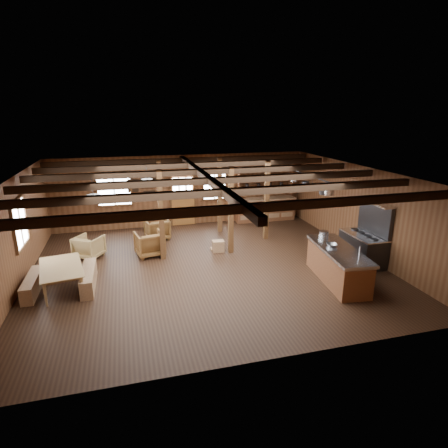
% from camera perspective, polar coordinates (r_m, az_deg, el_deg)
% --- Properties ---
extents(room, '(10.04, 9.04, 2.84)m').
position_cam_1_polar(room, '(10.70, -2.62, 0.33)').
color(room, black).
rests_on(room, ground).
extents(ceiling_joists, '(9.80, 8.82, 0.18)m').
position_cam_1_polar(ceiling_joists, '(10.58, -2.92, 7.25)').
color(ceiling_joists, black).
rests_on(ceiling_joists, ceiling).
extents(timber_posts, '(3.95, 2.35, 2.80)m').
position_cam_1_polar(timber_posts, '(12.77, -2.36, 3.09)').
color(timber_posts, '#492615').
rests_on(timber_posts, floor).
extents(back_door, '(1.02, 0.08, 2.15)m').
position_cam_1_polar(back_door, '(15.07, -6.26, 3.13)').
color(back_door, brown).
rests_on(back_door, floor).
extents(window_back_left, '(1.32, 0.06, 1.32)m').
position_cam_1_polar(window_back_left, '(14.77, -16.40, 5.11)').
color(window_back_left, white).
rests_on(window_back_left, wall_back).
extents(window_back_right, '(1.02, 0.06, 1.32)m').
position_cam_1_polar(window_back_right, '(15.17, -1.47, 6.10)').
color(window_back_right, white).
rests_on(window_back_right, wall_back).
extents(window_left, '(0.14, 1.24, 1.32)m').
position_cam_1_polar(window_left, '(11.25, -28.73, 0.09)').
color(window_left, white).
rests_on(window_left, wall_back).
extents(notice_boards, '(1.08, 0.03, 0.90)m').
position_cam_1_polar(notice_boards, '(14.77, -12.13, 5.58)').
color(notice_boards, beige).
rests_on(notice_boards, wall_back).
extents(back_counter, '(2.55, 0.60, 2.45)m').
position_cam_1_polar(back_counter, '(15.76, 6.23, 2.70)').
color(back_counter, '#5B311B').
rests_on(back_counter, floor).
extents(pendant_lamps, '(1.86, 2.36, 0.66)m').
position_cam_1_polar(pendant_lamps, '(11.24, -15.12, 5.04)').
color(pendant_lamps, '#2C2B2E').
rests_on(pendant_lamps, ceiling).
extents(pot_rack, '(0.39, 3.00, 0.45)m').
position_cam_1_polar(pot_rack, '(11.87, 12.65, 5.96)').
color(pot_rack, '#2C2B2E').
rests_on(pot_rack, ceiling).
extents(kitchen_island, '(1.16, 2.58, 1.20)m').
position_cam_1_polar(kitchen_island, '(10.57, 16.93, -5.95)').
color(kitchen_island, '#5B311B').
rests_on(kitchen_island, floor).
extents(step_stool, '(0.44, 0.33, 0.37)m').
position_cam_1_polar(step_stool, '(12.29, -0.90, -3.39)').
color(step_stool, brown).
rests_on(step_stool, floor).
extents(commercial_range, '(0.80, 1.55, 1.92)m').
position_cam_1_polar(commercial_range, '(12.03, 20.62, -2.77)').
color(commercial_range, '#2C2B2E').
rests_on(commercial_range, floor).
extents(dining_table, '(1.30, 1.94, 0.63)m').
position_cam_1_polar(dining_table, '(10.61, -23.24, -7.52)').
color(dining_table, '#997445').
rests_on(dining_table, floor).
extents(bench_wall, '(0.29, 1.56, 0.43)m').
position_cam_1_polar(bench_wall, '(10.80, -27.14, -8.20)').
color(bench_wall, brown).
rests_on(bench_wall, floor).
extents(bench_aisle, '(0.32, 1.70, 0.47)m').
position_cam_1_polar(bench_aisle, '(10.56, -19.92, -7.72)').
color(bench_aisle, brown).
rests_on(bench_aisle, floor).
extents(armchair_a, '(0.97, 0.99, 0.77)m').
position_cam_1_polar(armchair_a, '(12.16, -11.28, -2.95)').
color(armchair_a, brown).
rests_on(armchair_a, floor).
extents(armchair_b, '(0.93, 0.94, 0.74)m').
position_cam_1_polar(armchair_b, '(13.62, -10.17, -0.79)').
color(armchair_b, brown).
rests_on(armchair_b, floor).
extents(armchair_c, '(1.06, 1.06, 0.71)m').
position_cam_1_polar(armchair_c, '(12.50, -19.88, -3.27)').
color(armchair_c, olive).
rests_on(armchair_c, floor).
extents(counter_pot, '(0.28, 0.28, 0.17)m').
position_cam_1_polar(counter_pot, '(11.24, 14.94, -1.45)').
color(counter_pot, silver).
rests_on(counter_pot, kitchen_island).
extents(bowl, '(0.35, 0.35, 0.07)m').
position_cam_1_polar(bowl, '(10.52, 16.09, -3.09)').
color(bowl, silver).
rests_on(bowl, kitchen_island).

